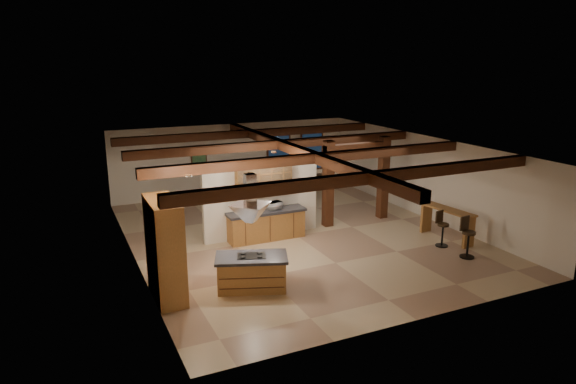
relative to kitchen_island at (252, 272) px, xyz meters
name	(u,v)px	position (x,y,z in m)	size (l,w,h in m)	color
ground	(297,236)	(2.69, 3.01, -0.44)	(12.00, 12.00, 0.00)	tan
room_walls	(297,182)	(2.69, 3.01, 1.34)	(12.00, 12.00, 12.00)	silver
ceiling_beams	(297,151)	(2.69, 3.01, 2.32)	(10.00, 12.00, 0.28)	#361D0D
timber_posts	(357,172)	(5.19, 3.51, 1.33)	(2.50, 0.30, 2.90)	#361D0D
partition_wall	(261,202)	(1.69, 3.51, 0.66)	(3.80, 0.18, 2.20)	silver
pantry_cabinet	(165,250)	(-1.98, 0.41, 0.76)	(0.67, 1.60, 2.40)	#A86736
back_counter	(266,225)	(1.69, 3.12, 0.04)	(2.50, 0.66, 0.94)	#A86736
upper_display_cabinet	(263,180)	(1.69, 3.32, 1.41)	(1.80, 0.36, 0.95)	#A86736
range_hood	(251,220)	(0.00, 0.00, 1.35)	(1.10, 1.10, 1.40)	silver
back_windows	(295,153)	(5.49, 8.95, 1.06)	(2.70, 0.07, 1.70)	#361D0D
framed_art	(199,156)	(1.19, 8.95, 1.26)	(0.65, 0.05, 0.85)	#361D0D
recessed_cans	(240,166)	(0.15, 1.08, 2.43)	(3.16, 2.46, 0.03)	silver
kitchen_island	(252,272)	(0.00, 0.00, 0.00)	(1.96, 1.48, 0.87)	#A86736
dining_table	(276,204)	(3.11, 5.60, -0.09)	(1.95, 1.09, 0.69)	#412110
sofa	(307,180)	(5.87, 8.51, -0.13)	(2.09, 0.82, 0.61)	black
microwave	(275,206)	(1.97, 3.12, 0.62)	(0.44, 0.30, 0.24)	silver
bar_counter	(447,219)	(6.79, 0.77, 0.23)	(0.69, 1.93, 0.99)	#A86736
side_table	(330,181)	(6.78, 8.16, -0.17)	(0.42, 0.42, 0.53)	#361D0D
table_lamp	(330,169)	(6.78, 8.16, 0.35)	(0.30, 0.30, 0.36)	black
bar_stool_a	(467,237)	(6.29, -0.64, 0.16)	(0.41, 0.42, 1.18)	black
bar_stool_b	(442,229)	(6.25, 0.37, 0.11)	(0.38, 0.39, 1.08)	black
dining_chairs	(276,198)	(3.11, 5.60, 0.12)	(2.05, 2.05, 1.09)	#361D0D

